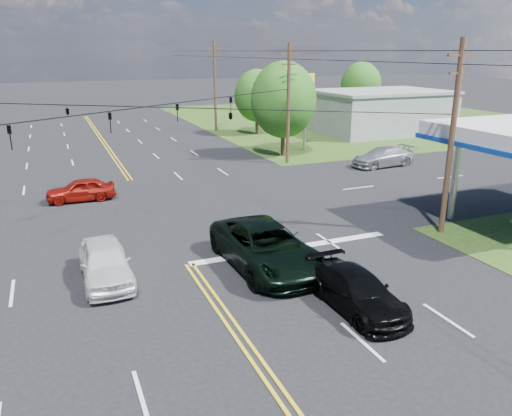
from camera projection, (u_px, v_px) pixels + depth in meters
name	position (u px, v px, depth m)	size (l,w,h in m)	color
ground	(153.00, 212.00, 28.75)	(280.00, 280.00, 0.00)	black
grass_ne	(357.00, 118.00, 69.72)	(46.00, 48.00, 0.03)	#203F14
stop_bar	(292.00, 248.00, 23.53)	(10.00, 0.50, 0.02)	silver
retail_ne	(380.00, 113.00, 56.66)	(14.00, 10.00, 4.40)	slate
pole_se	(452.00, 137.00, 24.09)	(1.60, 0.28, 9.50)	#3A2718
pole_ne	(288.00, 103.00, 39.95)	(1.60, 0.28, 9.50)	#3A2718
pole_right_far	(215.00, 85.00, 56.62)	(1.60, 0.28, 10.00)	#3A2718
span_wire_signals	(146.00, 107.00, 26.95)	(26.00, 18.00, 1.13)	black
power_lines	(150.00, 57.00, 24.41)	(26.04, 100.00, 0.64)	black
tree_right_a	(283.00, 100.00, 42.97)	(5.70, 5.70, 8.18)	#3A2718
tree_right_b	(257.00, 96.00, 54.66)	(4.94, 4.94, 7.09)	#3A2718
tree_far_r	(361.00, 85.00, 66.23)	(5.32, 5.32, 7.63)	#3A2718
pickup_dkgreen	(266.00, 246.00, 21.23)	(3.08, 6.69, 1.86)	black
suv_black	(357.00, 291.00, 17.82)	(1.93, 4.74, 1.37)	black
pickup_white	(105.00, 262.00, 19.95)	(1.89, 4.69, 1.60)	silver
sedan_red	(81.00, 190.00, 30.81)	(1.65, 4.11, 1.40)	maroon
sedan_far	(383.00, 157.00, 40.08)	(2.18, 5.36, 1.56)	#B0AFB4
polesign_ne	(306.00, 91.00, 45.32)	(1.93, 0.83, 7.08)	#A5A5AA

